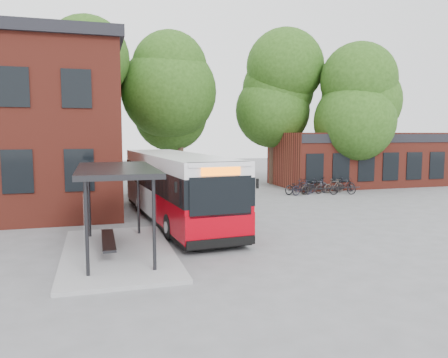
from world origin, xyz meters
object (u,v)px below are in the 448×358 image
object	(u,v)px
bicycle_4	(316,185)
bicycle_6	(343,187)
bus_shelter	(117,211)
bicycle_3	(318,186)
bicycle_1	(302,187)
bicycle_7	(345,185)
city_bus	(175,188)
bicycle_2	(312,187)
bicycle_0	(297,187)
bicycle_5	(334,186)

from	to	relation	value
bicycle_4	bicycle_6	xyz separation A→B (m)	(1.06, -1.64, -0.03)
bus_shelter	bicycle_3	distance (m)	17.68
bicycle_1	bicycle_6	bearing A→B (deg)	-115.18
bus_shelter	bicycle_6	xyz separation A→B (m)	(14.64, 10.29, -0.98)
bicycle_3	bicycle_6	bearing A→B (deg)	-135.10
bus_shelter	bicycle_4	xyz separation A→B (m)	(13.58, 11.93, -0.95)
bus_shelter	bicycle_7	xyz separation A→B (m)	(15.49, 11.46, -0.96)
city_bus	bicycle_1	bearing A→B (deg)	27.41
bicycle_2	bicycle_3	distance (m)	0.87
bicycle_0	bicycle_6	xyz separation A→B (m)	(2.81, -0.96, -0.03)
city_bus	bicycle_0	distance (m)	11.08
bicycle_1	bicycle_4	xyz separation A→B (m)	(1.57, 1.15, -0.00)
bus_shelter	bicycle_2	world-z (taller)	bus_shelter
bicycle_6	bicycle_7	xyz separation A→B (m)	(0.85, 1.16, 0.02)
bicycle_0	bicycle_4	xyz separation A→B (m)	(1.75, 0.68, 0.00)
city_bus	bicycle_3	world-z (taller)	city_bus
bicycle_0	bicycle_5	distance (m)	2.74
bicycle_6	bicycle_0	bearing A→B (deg)	81.20
bus_shelter	bicycle_5	bearing A→B (deg)	37.67
city_bus	bicycle_4	distance (m)	12.91
bicycle_5	bicycle_4	bearing A→B (deg)	46.91
bicycle_4	bicycle_5	size ratio (longest dim) A/B	1.20
bicycle_3	bicycle_7	size ratio (longest dim) A/B	0.98
bicycle_5	bicycle_3	bearing A→B (deg)	73.27
bicycle_6	bicycle_1	bearing A→B (deg)	89.58
bicycle_1	bicycle_3	size ratio (longest dim) A/B	1.04
city_bus	bicycle_6	world-z (taller)	city_bus
bus_shelter	bicycle_0	world-z (taller)	bus_shelter
bicycle_5	bus_shelter	bearing A→B (deg)	119.30
bus_shelter	bicycle_0	xyz separation A→B (m)	(11.83, 11.25, -0.95)
bicycle_1	bicycle_3	distance (m)	1.59
bicycle_1	bicycle_5	world-z (taller)	bicycle_1
bicycle_3	bicycle_7	bearing A→B (deg)	-90.05
bicycle_0	bicycle_5	size ratio (longest dim) A/B	1.19
bicycle_2	bicycle_3	size ratio (longest dim) A/B	1.11
bicycle_3	bicycle_4	bearing A→B (deg)	-13.14
city_bus	bicycle_2	size ratio (longest dim) A/B	6.73
bicycle_0	bicycle_7	size ratio (longest dim) A/B	1.16
bicycle_0	bicycle_6	distance (m)	2.97
bus_shelter	bicycle_1	size ratio (longest dim) A/B	4.19
bicycle_7	bicycle_1	bearing A→B (deg)	100.07
city_bus	bicycle_6	distance (m)	13.06
bicycle_3	bicycle_5	world-z (taller)	bicycle_3
city_bus	bicycle_3	distance (m)	12.54
bicycle_5	bicycle_1	bearing A→B (deg)	92.04
bus_shelter	bicycle_6	size ratio (longest dim) A/B	3.91
bicycle_2	bicycle_4	bearing A→B (deg)	-51.31
bus_shelter	bicycle_7	world-z (taller)	bus_shelter
bus_shelter	bicycle_5	world-z (taller)	bus_shelter
bicycle_0	bicycle_7	xyz separation A→B (m)	(3.66, 0.20, -0.01)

